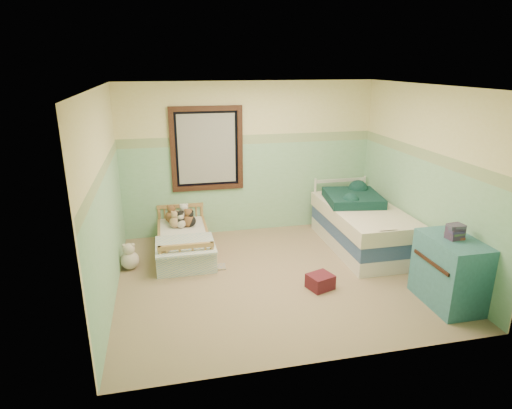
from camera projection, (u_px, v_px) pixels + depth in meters
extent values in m
cube|color=#957D5F|center=(276.00, 277.00, 5.87)|extent=(4.20, 3.60, 0.02)
cube|color=white|center=(279.00, 86.00, 5.08)|extent=(4.20, 3.60, 0.02)
cube|color=beige|center=(249.00, 159.00, 7.14)|extent=(4.20, 0.04, 2.50)
cube|color=beige|center=(331.00, 244.00, 3.80)|extent=(4.20, 0.04, 2.50)
cube|color=beige|center=(104.00, 199.00, 5.04)|extent=(0.04, 3.60, 2.50)
cube|color=beige|center=(426.00, 179.00, 5.90)|extent=(0.04, 3.60, 2.50)
cube|color=#97CCA8|center=(250.00, 188.00, 7.28)|extent=(4.20, 0.01, 1.50)
cube|color=#437247|center=(249.00, 139.00, 7.02)|extent=(4.20, 0.01, 0.15)
cube|color=black|center=(207.00, 149.00, 6.90)|extent=(1.16, 0.06, 1.36)
cube|color=#ADADA7|center=(207.00, 149.00, 6.91)|extent=(0.92, 0.01, 1.12)
cube|color=olive|center=(184.00, 247.00, 6.57)|extent=(0.76, 1.52, 0.19)
cube|color=silver|center=(183.00, 237.00, 6.52)|extent=(0.69, 1.45, 0.12)
cube|color=#78A3D2|center=(185.00, 245.00, 6.06)|extent=(0.82, 0.76, 0.03)
sphere|color=brown|center=(172.00, 217.00, 6.90)|extent=(0.21, 0.21, 0.21)
sphere|color=silver|center=(184.00, 216.00, 6.94)|extent=(0.21, 0.21, 0.21)
sphere|color=tan|center=(175.00, 222.00, 6.71)|extent=(0.19, 0.19, 0.19)
sphere|color=black|center=(190.00, 221.00, 6.76)|extent=(0.18, 0.18, 0.18)
sphere|color=beige|center=(130.00, 260.00, 6.05)|extent=(0.26, 0.26, 0.26)
sphere|color=tan|center=(165.00, 265.00, 5.90)|extent=(0.26, 0.26, 0.26)
cube|color=white|center=(361.00, 241.00, 6.75)|extent=(0.96, 1.92, 0.22)
cube|color=navy|center=(362.00, 228.00, 6.68)|extent=(0.96, 1.92, 0.22)
cube|color=silver|center=(363.00, 214.00, 6.61)|extent=(1.00, 1.96, 0.22)
cube|color=black|center=(353.00, 198.00, 6.82)|extent=(0.94, 0.98, 0.14)
cube|color=#336772|center=(450.00, 272.00, 5.10)|extent=(0.52, 0.83, 0.83)
cube|color=#4D2A29|center=(455.00, 232.00, 4.95)|extent=(0.19, 0.16, 0.18)
cube|color=maroon|center=(320.00, 281.00, 5.53)|extent=(0.37, 0.35, 0.19)
cube|color=gold|center=(217.00, 267.00, 6.11)|extent=(0.26, 0.20, 0.02)
sphere|color=brown|center=(189.00, 220.00, 6.75)|extent=(0.20, 0.20, 0.20)
sphere|color=black|center=(180.00, 222.00, 6.72)|extent=(0.18, 0.18, 0.18)
sphere|color=black|center=(178.00, 221.00, 6.77)|extent=(0.16, 0.16, 0.16)
sphere|color=beige|center=(181.00, 223.00, 6.70)|extent=(0.16, 0.16, 0.16)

